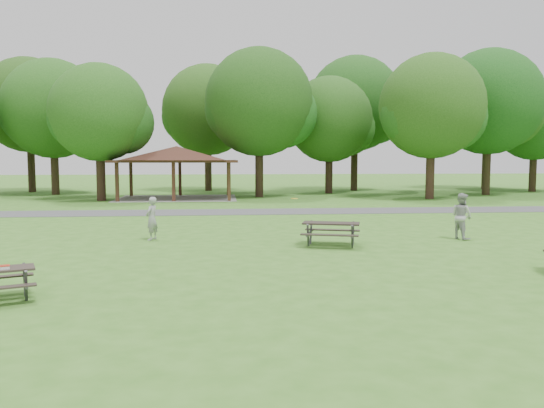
# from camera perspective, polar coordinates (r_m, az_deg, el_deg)

# --- Properties ---
(ground) EXTENTS (160.00, 160.00, 0.00)m
(ground) POSITION_cam_1_polar(r_m,az_deg,el_deg) (14.86, -2.42, -6.38)
(ground) COLOR #3A7320
(ground) RESTS_ON ground
(asphalt_path) EXTENTS (120.00, 3.20, 0.02)m
(asphalt_path) POSITION_cam_1_polar(r_m,az_deg,el_deg) (28.70, -3.85, -0.85)
(asphalt_path) COLOR #47474A
(asphalt_path) RESTS_ON ground
(pavilion) EXTENTS (8.60, 7.01, 3.76)m
(pavilion) POSITION_cam_1_polar(r_m,az_deg,el_deg) (38.69, -10.22, 5.12)
(pavilion) COLOR #321E12
(pavilion) RESTS_ON ground
(tree_row_c) EXTENTS (8.19, 7.80, 10.67)m
(tree_row_c) POSITION_cam_1_polar(r_m,az_deg,el_deg) (45.66, -22.38, 9.16)
(tree_row_c) COLOR black
(tree_row_c) RESTS_ON ground
(tree_row_d) EXTENTS (6.93, 6.60, 9.27)m
(tree_row_d) POSITION_cam_1_polar(r_m,az_deg,el_deg) (38.07, -17.96, 9.04)
(tree_row_d) COLOR black
(tree_row_d) RESTS_ON ground
(tree_row_e) EXTENTS (8.40, 8.00, 11.02)m
(tree_row_e) POSITION_cam_1_polar(r_m,az_deg,el_deg) (39.86, -1.26, 10.54)
(tree_row_e) COLOR black
(tree_row_e) RESTS_ON ground
(tree_row_f) EXTENTS (7.35, 7.00, 9.55)m
(tree_row_f) POSITION_cam_1_polar(r_m,az_deg,el_deg) (44.06, 6.30, 8.76)
(tree_row_f) COLOR black
(tree_row_f) RESTS_ON ground
(tree_row_g) EXTENTS (7.77, 7.40, 10.25)m
(tree_row_g) POSITION_cam_1_polar(r_m,az_deg,el_deg) (39.61, 16.92, 9.71)
(tree_row_g) COLOR #311E15
(tree_row_g) RESTS_ON ground
(tree_row_h) EXTENTS (8.61, 8.20, 11.37)m
(tree_row_h) POSITION_cam_1_polar(r_m,az_deg,el_deg) (45.35, 22.39, 9.81)
(tree_row_h) COLOR black
(tree_row_h) RESTS_ON ground
(tree_row_i) EXTENTS (7.14, 6.80, 9.52)m
(tree_row_i) POSITION_cam_1_polar(r_m,az_deg,el_deg) (51.25, 26.49, 7.81)
(tree_row_i) COLOR black
(tree_row_i) RESTS_ON ground
(tree_deep_a) EXTENTS (8.40, 8.00, 11.38)m
(tree_deep_a) POSITION_cam_1_polar(r_m,az_deg,el_deg) (49.95, -24.55, 9.38)
(tree_deep_a) COLOR black
(tree_deep_a) RESTS_ON ground
(tree_deep_b) EXTENTS (8.40, 8.00, 11.13)m
(tree_deep_b) POSITION_cam_1_polar(r_m,az_deg,el_deg) (47.75, -6.81, 9.72)
(tree_deep_b) COLOR black
(tree_deep_b) RESTS_ON ground
(tree_deep_c) EXTENTS (8.82, 8.40, 11.90)m
(tree_deep_c) POSITION_cam_1_polar(r_m,az_deg,el_deg) (48.26, 9.03, 10.31)
(tree_deep_c) COLOR black
(tree_deep_c) RESTS_ON ground
(tree_deep_d) EXTENTS (8.40, 8.00, 11.27)m
(tree_deep_d) POSITION_cam_1_polar(r_m,az_deg,el_deg) (54.26, 22.21, 8.96)
(tree_deep_d) COLOR #302115
(tree_deep_d) RESTS_ON ground
(picnic_table_middle) EXTENTS (2.21, 1.96, 0.81)m
(picnic_table_middle) POSITION_cam_1_polar(r_m,az_deg,el_deg) (17.74, 6.37, -2.59)
(picnic_table_middle) COLOR black
(picnic_table_middle) RESTS_ON ground
(frisbee_in_flight) EXTENTS (0.32, 0.32, 0.02)m
(frisbee_in_flight) POSITION_cam_1_polar(r_m,az_deg,el_deg) (18.91, 2.45, 0.59)
(frisbee_in_flight) COLOR gold
(frisbee_in_flight) RESTS_ON ground
(frisbee_thrower) EXTENTS (0.56, 0.66, 1.54)m
(frisbee_thrower) POSITION_cam_1_polar(r_m,az_deg,el_deg) (19.33, -12.80, -1.53)
(frisbee_thrower) COLOR #949496
(frisbee_thrower) RESTS_ON ground
(frisbee_catcher) EXTENTS (0.88, 0.98, 1.66)m
(frisbee_catcher) POSITION_cam_1_polar(r_m,az_deg,el_deg) (20.26, 19.72, -1.24)
(frisbee_catcher) COLOR #ABAAAD
(frisbee_catcher) RESTS_ON ground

